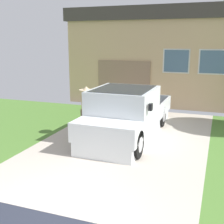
% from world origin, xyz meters
% --- Properties ---
extents(pickup_truck, '(2.11, 5.35, 1.71)m').
position_xyz_m(pickup_truck, '(-0.12, 4.83, 0.78)').
color(pickup_truck, silver).
rests_on(pickup_truck, ground).
extents(person_with_hat, '(0.51, 0.48, 1.74)m').
position_xyz_m(person_with_hat, '(-1.40, 4.52, 0.96)').
color(person_with_hat, brown).
rests_on(person_with_hat, ground).
extents(handbag, '(0.33, 0.19, 0.45)m').
position_xyz_m(handbag, '(-1.51, 4.31, 0.15)').
color(handbag, tan).
rests_on(handbag, ground).
extents(house_with_garage, '(9.08, 6.29, 4.80)m').
position_xyz_m(house_with_garage, '(-0.40, 12.67, 2.42)').
color(house_with_garage, '#D5B183').
rests_on(house_with_garage, ground).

